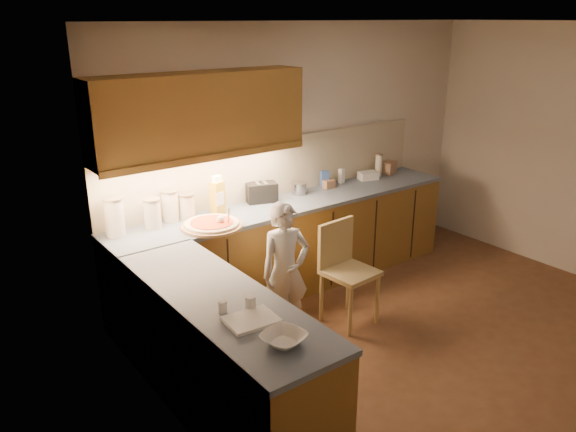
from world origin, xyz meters
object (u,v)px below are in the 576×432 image
(pizza_on_board, at_px, (212,225))
(toaster, at_px, (262,192))
(wooden_chair, at_px, (344,265))
(oil_jug, at_px, (217,196))
(child, at_px, (285,271))

(pizza_on_board, distance_m, toaster, 0.81)
(wooden_chair, relative_size, toaster, 2.79)
(pizza_on_board, height_order, oil_jug, oil_jug)
(oil_jug, bearing_deg, child, -79.74)
(pizza_on_board, xyz_separation_m, oil_jug, (0.22, 0.28, 0.14))
(pizza_on_board, height_order, wooden_chair, pizza_on_board)
(child, relative_size, wooden_chair, 1.30)
(pizza_on_board, distance_m, oil_jug, 0.38)
(toaster, bearing_deg, wooden_chair, -59.18)
(child, bearing_deg, toaster, 78.37)
(wooden_chair, bearing_deg, oil_jug, 123.63)
(child, distance_m, wooden_chair, 0.60)
(pizza_on_board, relative_size, oil_jug, 1.47)
(oil_jug, bearing_deg, pizza_on_board, -128.35)
(wooden_chair, height_order, oil_jug, oil_jug)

